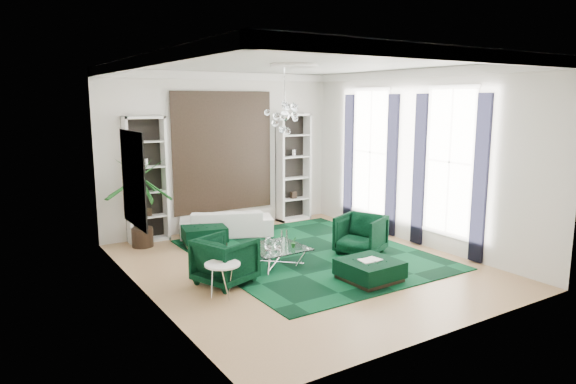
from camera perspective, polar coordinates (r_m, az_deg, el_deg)
floor at (r=10.00m, az=1.59°, el=-8.18°), size 6.00×7.00×0.02m
ceiling at (r=9.52m, az=1.70°, el=14.22°), size 6.00×7.00×0.02m
wall_back at (r=12.62m, az=-7.34°, el=4.46°), size 6.00×0.02×3.80m
wall_front at (r=6.98m, az=17.98°, el=-0.54°), size 6.00×0.02×3.80m
wall_left at (r=8.29m, az=-15.88°, el=1.20°), size 0.02×7.00×3.80m
wall_right at (r=11.52m, az=14.18°, el=3.69°), size 0.02×7.00×3.80m
crown_molding at (r=9.51m, az=1.70°, el=13.56°), size 6.00×7.00×0.18m
ceiling_medallion at (r=9.76m, az=0.69°, el=13.88°), size 0.90×0.90×0.05m
tapestry at (r=12.57m, az=-7.24°, el=4.44°), size 2.50×0.06×2.80m
shelving_left at (r=11.80m, az=-15.47°, el=1.33°), size 0.90×0.38×2.80m
shelving_right at (r=13.44m, az=0.63°, el=2.74°), size 0.90×0.38×2.80m
painting at (r=8.88m, az=-16.73°, el=1.40°), size 0.04×1.30×1.60m
window_near at (r=10.91m, az=17.53°, el=3.19°), size 0.03×1.10×2.90m
curtain_near_a at (r=10.44m, az=20.59°, el=1.32°), size 0.07×0.30×3.25m
curtain_near_b at (r=11.43m, az=14.37°, el=2.37°), size 0.07×0.30×3.25m
window_far at (r=12.58m, az=9.15°, el=4.39°), size 0.03×1.10×2.90m
curtain_far_a at (r=12.01m, az=11.46°, el=2.85°), size 0.07×0.30×3.25m
curtain_far_b at (r=13.17m, az=6.76°, el=3.62°), size 0.07×0.30×3.25m
rug at (r=10.68m, az=2.44°, el=-6.87°), size 4.20×5.00×0.02m
sofa at (r=12.11m, az=-6.87°, el=-3.40°), size 2.29×1.57×0.62m
armchair_left at (r=8.99m, az=-6.99°, el=-7.55°), size 1.16×1.14×0.83m
armchair_right at (r=10.70m, az=8.07°, el=-4.72°), size 1.17×1.16×0.81m
coffee_table at (r=9.93m, az=-1.38°, el=-7.14°), size 1.08×1.08×0.37m
ottoman_side at (r=11.54m, az=-9.36°, el=-4.69°), size 1.09×1.09×0.41m
ottoman_front at (r=9.22m, az=9.05°, el=-8.63°), size 0.97×0.97×0.37m
book at (r=9.16m, az=9.09°, el=-7.44°), size 0.39×0.26×0.03m
side_table at (r=8.42m, az=-7.26°, el=-9.77°), size 0.73×0.73×0.55m
palm at (r=11.39m, az=-16.11°, el=0.23°), size 1.92×1.92×2.50m
chandelier at (r=9.66m, az=-0.39°, el=8.47°), size 0.91×0.91×0.68m
table_plant at (r=9.80m, az=0.63°, el=-5.61°), size 0.13×0.10×0.21m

